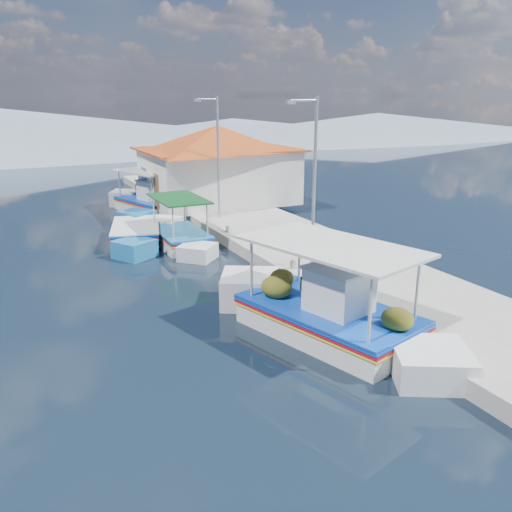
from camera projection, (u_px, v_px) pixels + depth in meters
name	position (u px, v px, depth m)	size (l,w,h in m)	color
ground	(216.00, 320.00, 16.08)	(160.00, 160.00, 0.00)	black
quay	(289.00, 242.00, 23.65)	(5.00, 44.00, 0.50)	#ACA9A1
bollards	(254.00, 243.00, 22.01)	(0.20, 17.20, 0.30)	#A5A8AD
main_caique	(327.00, 315.00, 14.98)	(4.24, 8.65, 2.97)	white
caique_green_canopy	(180.00, 238.00, 23.97)	(1.98, 6.53, 2.44)	white
caique_blue_hull	(135.00, 235.00, 24.59)	(3.24, 6.77, 1.25)	#1C6BA8
caique_far	(149.00, 203.00, 31.03)	(3.67, 7.20, 2.64)	white
harbor_building	(218.00, 163.00, 30.79)	(10.49, 10.49, 4.40)	silver
lamp_post_near	(312.00, 175.00, 18.58)	(1.21, 0.14, 6.00)	#A5A8AD
lamp_post_far	(216.00, 152.00, 26.33)	(1.21, 0.14, 6.00)	#A5A8AD
mountain_ridge	(98.00, 133.00, 66.45)	(171.40, 96.00, 5.50)	gray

